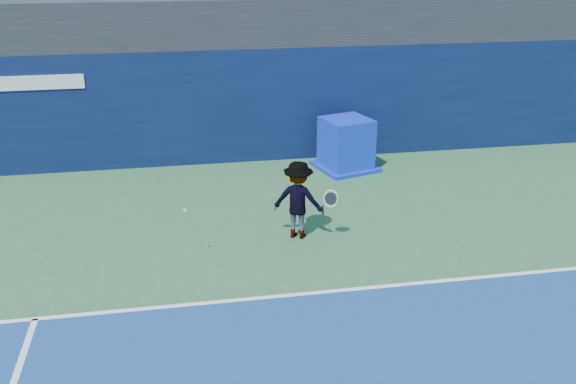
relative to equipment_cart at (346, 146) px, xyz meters
name	(u,v)px	position (x,y,z in m)	size (l,w,h in m)	color
baseline	(340,290)	(-1.70, -6.03, -0.60)	(24.00, 0.10, 0.01)	white
stadium_band	(266,17)	(-1.70, 2.47, 2.99)	(36.00, 3.00, 1.20)	#222227
back_wall_assembly	(272,102)	(-1.70, 1.47, 0.89)	(36.00, 1.03, 3.00)	#0A153A
equipment_cart	(346,146)	(0.00, 0.00, 0.00)	(1.73, 1.73, 1.34)	#0D28BE
tennis_player	(298,200)	(-1.99, -3.78, 0.19)	(1.33, 0.97, 1.59)	silver
tennis_ball	(185,210)	(-4.23, -4.44, 0.41)	(0.06, 0.06, 0.06)	yellow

